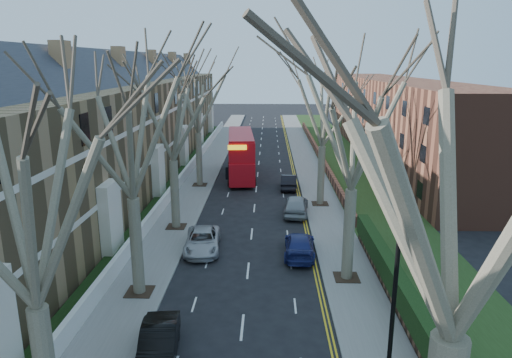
# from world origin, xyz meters

# --- Properties ---
(pavement_left) EXTENTS (3.00, 102.00, 0.12)m
(pavement_left) POSITION_xyz_m (-6.00, 39.00, 0.06)
(pavement_left) COLOR slate
(pavement_left) RESTS_ON ground
(pavement_right) EXTENTS (3.00, 102.00, 0.12)m
(pavement_right) POSITION_xyz_m (6.00, 39.00, 0.06)
(pavement_right) COLOR slate
(pavement_right) RESTS_ON ground
(terrace_left) EXTENTS (9.70, 78.00, 13.60)m
(terrace_left) POSITION_xyz_m (-13.65, 31.00, 5.53)
(terrace_left) COLOR olive
(terrace_left) RESTS_ON ground
(flats_right) EXTENTS (13.97, 54.00, 10.00)m
(flats_right) POSITION_xyz_m (17.46, 43.00, 4.98)
(flats_right) COLOR brown
(flats_right) RESTS_ON ground
(wall_hedge_right) EXTENTS (0.70, 24.00, 1.80)m
(wall_hedge_right) POSITION_xyz_m (7.70, 2.00, 1.12)
(wall_hedge_right) COLOR #513022
(wall_hedge_right) RESTS_ON ground
(front_wall_left) EXTENTS (0.30, 78.00, 1.00)m
(front_wall_left) POSITION_xyz_m (-7.65, 31.00, 0.62)
(front_wall_left) COLOR white
(front_wall_left) RESTS_ON ground
(grass_verge_right) EXTENTS (6.00, 102.00, 0.06)m
(grass_verge_right) POSITION_xyz_m (10.50, 39.00, 0.15)
(grass_verge_right) COLOR #203613
(grass_verge_right) RESTS_ON ground
(lamp_post) EXTENTS (0.18, 0.50, 8.11)m
(lamp_post) POSITION_xyz_m (5.00, -3.50, 4.57)
(lamp_post) COLOR black
(lamp_post) RESTS_ON ground
(tree_left_near) EXTENTS (9.80, 9.80, 13.73)m
(tree_left_near) POSITION_xyz_m (-5.70, -4.00, 8.93)
(tree_left_near) COLOR brown
(tree_left_near) RESTS_ON ground
(tree_left_mid) EXTENTS (10.50, 10.50, 14.71)m
(tree_left_mid) POSITION_xyz_m (-5.70, 6.00, 9.56)
(tree_left_mid) COLOR brown
(tree_left_mid) RESTS_ON ground
(tree_left_far) EXTENTS (10.15, 10.15, 14.22)m
(tree_left_far) POSITION_xyz_m (-5.70, 16.00, 9.24)
(tree_left_far) COLOR brown
(tree_left_far) RESTS_ON ground
(tree_left_dist) EXTENTS (10.50, 10.50, 14.71)m
(tree_left_dist) POSITION_xyz_m (-5.70, 28.00, 9.56)
(tree_left_dist) COLOR brown
(tree_left_dist) RESTS_ON ground
(tree_right_near) EXTENTS (10.85, 10.85, 15.20)m
(tree_right_near) POSITION_xyz_m (5.70, -6.00, 9.86)
(tree_right_near) COLOR brown
(tree_right_near) RESTS_ON ground
(tree_right_mid) EXTENTS (10.50, 10.50, 14.71)m
(tree_right_mid) POSITION_xyz_m (5.70, 8.00, 9.56)
(tree_right_mid) COLOR brown
(tree_right_mid) RESTS_ON ground
(tree_right_far) EXTENTS (10.15, 10.15, 14.22)m
(tree_right_far) POSITION_xyz_m (5.70, 22.00, 9.24)
(tree_right_far) COLOR brown
(tree_right_far) RESTS_ON ground
(double_decker_bus) EXTENTS (3.49, 11.40, 4.69)m
(double_decker_bus) POSITION_xyz_m (-1.77, 31.82, 2.31)
(double_decker_bus) COLOR #B40C15
(double_decker_bus) RESTS_ON ground
(car_left_mid) EXTENTS (1.98, 4.42, 1.41)m
(car_left_mid) POSITION_xyz_m (-3.36, 0.57, 0.71)
(car_left_mid) COLOR black
(car_left_mid) RESTS_ON ground
(car_left_far) EXTENTS (2.56, 4.97, 1.34)m
(car_left_far) POSITION_xyz_m (-3.14, 11.95, 0.67)
(car_left_far) COLOR #AAACB0
(car_left_far) RESTS_ON ground
(car_right_near) EXTENTS (2.19, 4.82, 1.37)m
(car_right_near) POSITION_xyz_m (3.21, 11.33, 0.68)
(car_right_near) COLOR navy
(car_right_near) RESTS_ON ground
(car_right_mid) EXTENTS (2.37, 4.87, 1.60)m
(car_right_mid) POSITION_xyz_m (3.47, 19.50, 0.80)
(car_right_mid) COLOR gray
(car_right_mid) RESTS_ON ground
(car_right_far) EXTENTS (1.66, 4.36, 1.42)m
(car_right_far) POSITION_xyz_m (3.17, 27.30, 0.71)
(car_right_far) COLOR black
(car_right_far) RESTS_ON ground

